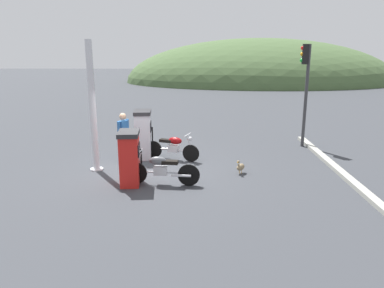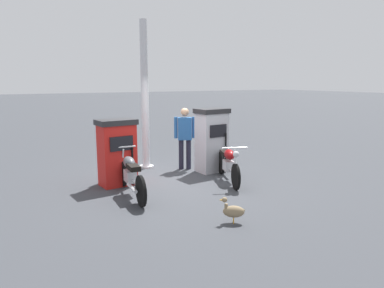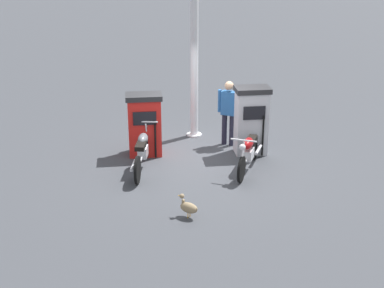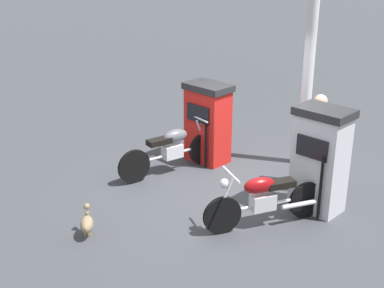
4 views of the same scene
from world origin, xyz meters
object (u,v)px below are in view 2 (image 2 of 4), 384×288
(fuel_pump_near, at_px, (117,152))
(wandering_duck, at_px, (233,211))
(fuel_pump_far, at_px, (212,140))
(motorcycle_far_pump, at_px, (228,163))
(attendant_person, at_px, (185,134))
(motorcycle_near_pump, at_px, (130,173))
(canopy_support_pole, at_px, (145,98))

(fuel_pump_near, relative_size, wandering_duck, 3.36)
(fuel_pump_far, height_order, motorcycle_far_pump, fuel_pump_far)
(motorcycle_far_pump, bearing_deg, wandering_duck, -33.54)
(fuel_pump_near, distance_m, wandering_duck, 3.34)
(wandering_duck, bearing_deg, motorcycle_far_pump, 146.46)
(fuel_pump_far, relative_size, attendant_person, 1.00)
(motorcycle_near_pump, relative_size, wandering_duck, 4.62)
(fuel_pump_far, height_order, canopy_support_pole, canopy_support_pole)
(attendant_person, relative_size, wandering_duck, 3.67)
(fuel_pump_far, relative_size, wandering_duck, 3.68)
(motorcycle_near_pump, distance_m, wandering_duck, 2.50)
(motorcycle_far_pump, height_order, wandering_duck, motorcycle_far_pump)
(motorcycle_far_pump, xyz_separation_m, canopy_support_pole, (-2.31, -1.12, 1.43))
(motorcycle_far_pump, relative_size, canopy_support_pole, 0.47)
(attendant_person, distance_m, canopy_support_pole, 1.44)
(motorcycle_near_pump, bearing_deg, fuel_pump_near, 178.89)
(canopy_support_pole, bearing_deg, fuel_pump_far, 45.54)
(motorcycle_near_pump, relative_size, attendant_person, 1.26)
(motorcycle_near_pump, bearing_deg, attendant_person, 124.49)
(canopy_support_pole, bearing_deg, motorcycle_near_pump, -30.26)
(motorcycle_far_pump, relative_size, wandering_duck, 4.11)
(canopy_support_pole, bearing_deg, motorcycle_far_pump, 25.87)
(fuel_pump_far, xyz_separation_m, motorcycle_far_pump, (1.03, -0.19, -0.38))
(motorcycle_far_pump, bearing_deg, attendant_person, -169.47)
(canopy_support_pole, bearing_deg, attendant_person, 48.99)
(fuel_pump_near, relative_size, motorcycle_near_pump, 0.73)
(fuel_pump_far, distance_m, motorcycle_far_pump, 1.11)
(motorcycle_near_pump, height_order, attendant_person, attendant_person)
(fuel_pump_near, bearing_deg, fuel_pump_far, 90.00)
(fuel_pump_far, bearing_deg, motorcycle_far_pump, -10.52)
(fuel_pump_near, xyz_separation_m, motorcycle_near_pump, (0.86, -0.02, -0.30))
(fuel_pump_far, distance_m, motorcycle_near_pump, 2.73)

